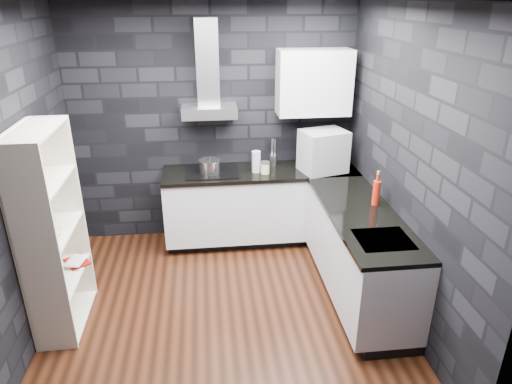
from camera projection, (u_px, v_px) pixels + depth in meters
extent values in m
plane|color=#3A1B0E|center=(225.00, 310.00, 4.30)|extent=(3.20, 3.20, 0.00)
plane|color=white|center=(214.00, 0.00, 3.23)|extent=(3.20, 3.20, 0.00)
cube|color=black|center=(214.00, 125.00, 5.25)|extent=(3.20, 0.05, 2.70)
cube|color=black|center=(234.00, 295.00, 2.29)|extent=(3.20, 0.05, 2.70)
cube|color=black|center=(14.00, 185.00, 3.59)|extent=(0.05, 3.20, 2.70)
cube|color=black|center=(408.00, 169.00, 3.94)|extent=(0.05, 3.20, 2.70)
cube|color=black|center=(260.00, 234.00, 5.56)|extent=(2.18, 0.50, 0.10)
cube|color=black|center=(359.00, 289.00, 4.52)|extent=(0.50, 1.78, 0.10)
cube|color=silver|center=(260.00, 203.00, 5.35)|extent=(2.20, 0.60, 0.76)
cube|color=silver|center=(359.00, 252.00, 4.34)|extent=(0.60, 1.80, 0.76)
cube|color=black|center=(261.00, 172.00, 5.18)|extent=(2.20, 0.62, 0.04)
cube|color=black|center=(362.00, 214.00, 4.18)|extent=(0.62, 1.80, 0.04)
cube|color=black|center=(329.00, 169.00, 5.28)|extent=(0.62, 0.62, 0.04)
cube|color=silver|center=(209.00, 111.00, 4.98)|extent=(0.60, 0.34, 0.12)
cube|color=silver|center=(207.00, 62.00, 4.84)|extent=(0.24, 0.20, 0.90)
cube|color=silver|center=(314.00, 82.00, 4.98)|extent=(0.80, 0.35, 0.70)
cube|color=black|center=(212.00, 171.00, 5.12)|extent=(0.58, 0.50, 0.01)
cube|color=silver|center=(383.00, 240.00, 3.72)|extent=(0.44, 0.40, 0.01)
cylinder|color=silver|center=(210.00, 167.00, 5.05)|extent=(0.26, 0.26, 0.14)
cylinder|color=silver|center=(256.00, 162.00, 5.08)|extent=(0.10, 0.10, 0.24)
cylinder|color=beige|center=(265.00, 168.00, 5.06)|extent=(0.11, 0.11, 0.12)
cylinder|color=silver|center=(273.00, 160.00, 5.31)|extent=(0.10, 0.10, 0.12)
cube|color=#A0A2A6|center=(323.00, 152.00, 5.08)|extent=(0.56, 0.48, 0.48)
cylinder|color=red|center=(376.00, 193.00, 4.29)|extent=(0.08, 0.08, 0.24)
cube|color=beige|center=(52.00, 233.00, 3.82)|extent=(0.58, 0.87, 1.80)
imported|color=white|center=(48.00, 234.00, 3.72)|extent=(0.29, 0.29, 0.05)
imported|color=#8A0A06|center=(66.00, 255.00, 4.11)|extent=(0.16, 0.12, 0.24)
imported|color=#B2B2B2|center=(67.00, 251.00, 4.13)|extent=(0.15, 0.05, 0.21)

